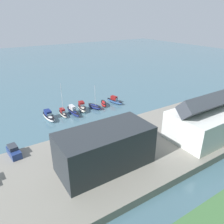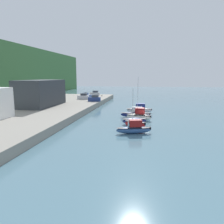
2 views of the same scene
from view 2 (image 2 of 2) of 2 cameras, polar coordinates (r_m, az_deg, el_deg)
ground_plane at (r=49.95m, az=8.31°, el=-2.41°), size 320.00×320.00×0.00m
quay_promenade at (r=57.30m, az=-20.14°, el=-0.56°), size 101.94×23.87×1.59m
yacht_club_building at (r=66.22m, az=-18.05°, el=4.75°), size 16.97×8.12×7.40m
moored_boat_0 at (r=39.08m, az=5.77°, el=-4.34°), size 3.10×6.58×2.46m
moored_boat_1 at (r=43.24m, az=6.07°, el=-3.13°), size 2.96×4.63×1.52m
moored_boat_2 at (r=46.79m, az=5.84°, el=-2.25°), size 3.36×5.52×7.69m
moored_boat_3 at (r=50.57m, az=7.05°, el=-1.00°), size 2.98×6.11×2.88m
moored_boat_4 at (r=53.93m, az=6.23°, el=-0.44°), size 1.75×7.50×2.63m
moored_boat_5 at (r=56.75m, az=7.14°, el=-0.15°), size 1.66×5.64×9.87m
moored_boat_6 at (r=60.96m, az=7.17°, el=0.68°), size 2.38×7.34×2.62m
parked_car_1 at (r=74.72m, az=-4.58°, el=3.52°), size 2.29×4.39×2.16m
parked_car_2 at (r=81.89m, az=-7.50°, el=3.99°), size 2.10×4.32×2.16m
parked_car_3 at (r=96.43m, az=-4.47°, el=4.85°), size 2.13×4.33×2.16m
pickup_truck_0 at (r=87.50m, az=-6.28°, el=4.30°), size 2.26×4.85×1.90m
dog_on_quay at (r=91.01m, az=-2.69°, el=4.31°), size 0.88×0.46×0.68m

